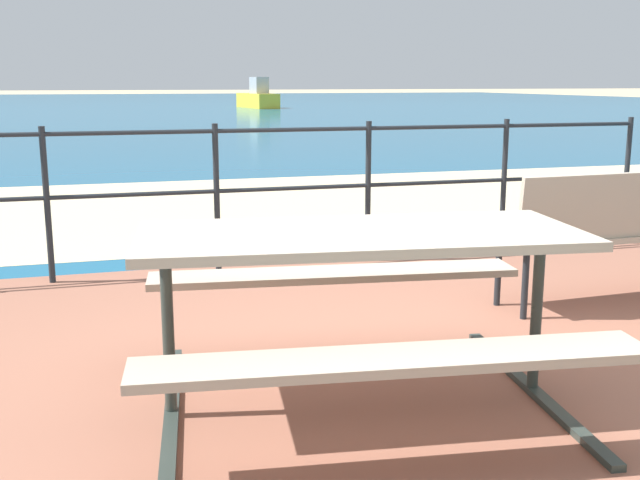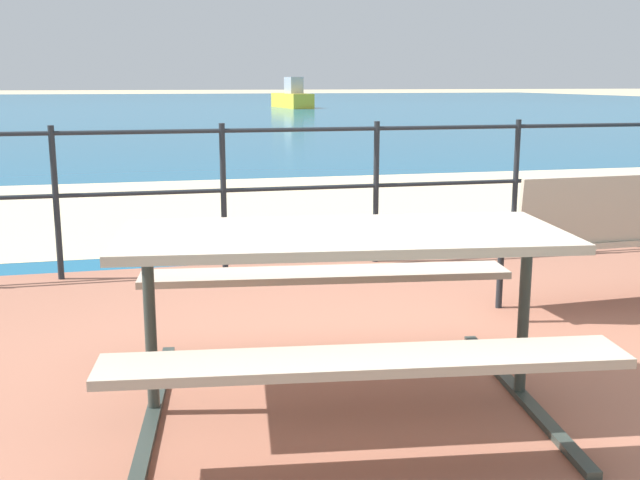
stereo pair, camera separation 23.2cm
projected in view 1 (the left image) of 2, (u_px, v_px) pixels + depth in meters
name	position (u px, v px, depth m)	size (l,w,h in m)	color
ground_plane	(420.00, 393.00, 3.63)	(240.00, 240.00, 0.00)	tan
patio_paving	(421.00, 387.00, 3.63)	(6.40, 5.20, 0.06)	#935B47
sea_water	(123.00, 108.00, 41.23)	(90.00, 90.00, 0.01)	#145B84
beach_strip	(226.00, 207.00, 8.97)	(54.00, 4.93, 0.01)	beige
picnic_table	(360.00, 273.00, 3.25)	(2.03, 1.71, 0.78)	tan
park_bench	(633.00, 223.00, 4.78)	(1.80, 0.48, 0.86)	tan
railing_fence	(294.00, 178.00, 5.75)	(5.94, 0.04, 1.10)	#1E2328
boat_near	(257.00, 98.00, 41.10)	(1.66, 4.41, 1.63)	yellow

